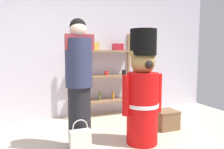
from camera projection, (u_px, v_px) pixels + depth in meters
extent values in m
cube|color=silver|center=(69.00, 52.00, 4.40)|extent=(6.40, 0.12, 2.60)
cube|color=#93704C|center=(80.00, 76.00, 4.16)|extent=(0.05, 0.05, 1.68)
cube|color=#93704C|center=(135.00, 74.00, 4.57)|extent=(0.05, 0.05, 1.68)
cube|color=#93704C|center=(77.00, 75.00, 4.43)|extent=(0.05, 0.05, 1.68)
cube|color=#93704C|center=(128.00, 73.00, 4.85)|extent=(0.05, 0.05, 1.68)
cube|color=#93704C|center=(106.00, 100.00, 4.56)|extent=(1.14, 0.30, 0.04)
cube|color=#93704C|center=(106.00, 76.00, 4.51)|extent=(1.14, 0.30, 0.04)
cube|color=#93704C|center=(106.00, 51.00, 4.45)|extent=(1.14, 0.30, 0.04)
cylinder|color=navy|center=(88.00, 74.00, 4.34)|extent=(0.08, 0.08, 0.09)
cylinder|color=red|center=(106.00, 73.00, 4.48)|extent=(0.09, 0.09, 0.09)
cylinder|color=black|center=(124.00, 72.00, 4.61)|extent=(0.08, 0.08, 0.10)
cylinder|color=navy|center=(86.00, 97.00, 4.41)|extent=(0.06, 0.06, 0.18)
cylinder|color=#596B33|center=(100.00, 96.00, 4.50)|extent=(0.06, 0.06, 0.17)
cylinder|color=#B27226|center=(113.00, 95.00, 4.58)|extent=(0.06, 0.06, 0.16)
cylinder|color=silver|center=(125.00, 93.00, 4.71)|extent=(0.06, 0.06, 0.21)
cube|color=gold|center=(94.00, 46.00, 4.35)|extent=(0.18, 0.14, 0.15)
cube|color=#B21E2D|center=(118.00, 47.00, 4.54)|extent=(0.20, 0.16, 0.13)
cylinder|color=red|center=(142.00, 108.00, 3.14)|extent=(0.44, 0.44, 1.02)
cylinder|color=white|center=(142.00, 105.00, 3.14)|extent=(0.46, 0.46, 0.05)
sphere|color=#9E7C45|center=(143.00, 62.00, 3.07)|extent=(0.34, 0.34, 0.34)
sphere|color=#9E7C45|center=(134.00, 54.00, 3.01)|extent=(0.12, 0.12, 0.12)
sphere|color=#9E7C45|center=(152.00, 54.00, 3.12)|extent=(0.12, 0.12, 0.12)
cylinder|color=black|center=(143.00, 42.00, 3.05)|extent=(0.37, 0.37, 0.36)
cylinder|color=red|center=(126.00, 95.00, 3.03)|extent=(0.11, 0.11, 0.56)
cylinder|color=red|center=(158.00, 93.00, 3.22)|extent=(0.11, 0.11, 0.56)
sphere|color=black|center=(149.00, 65.00, 2.93)|extent=(0.12, 0.12, 0.12)
cylinder|color=black|center=(80.00, 118.00, 2.94)|extent=(0.30, 0.30, 0.85)
cylinder|color=#2D3351|center=(79.00, 63.00, 2.87)|extent=(0.35, 0.35, 0.62)
sphere|color=beige|center=(78.00, 30.00, 2.82)|extent=(0.22, 0.22, 0.22)
cube|color=#993338|center=(80.00, 42.00, 2.77)|extent=(0.37, 0.04, 0.20)
sphere|color=black|center=(78.00, 27.00, 2.83)|extent=(0.21, 0.21, 0.21)
cube|color=silver|center=(80.00, 144.00, 2.71)|extent=(0.25, 0.11, 0.36)
torus|color=silver|center=(80.00, 127.00, 2.69)|extent=(0.19, 0.01, 0.19)
cube|color=brown|center=(166.00, 120.00, 3.77)|extent=(0.36, 0.32, 0.30)
cube|color=brown|center=(166.00, 111.00, 3.75)|extent=(0.37, 0.34, 0.02)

